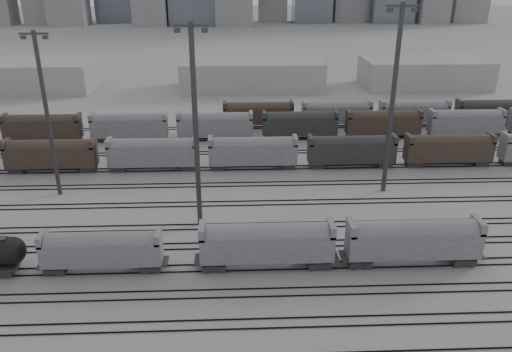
{
  "coord_description": "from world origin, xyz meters",
  "views": [
    {
      "loc": [
        5.19,
        -48.13,
        31.87
      ],
      "look_at": [
        7.98,
        18.9,
        4.0
      ],
      "focal_mm": 35.0,
      "sensor_mm": 36.0,
      "label": 1
    }
  ],
  "objects_px": {
    "hopper_car_b": "(267,242)",
    "light_mast_c": "(195,124)",
    "hopper_car_c": "(414,238)",
    "hopper_car_a": "(102,248)"
  },
  "relations": [
    {
      "from": "light_mast_c",
      "to": "hopper_car_b",
      "type": "bearing_deg",
      "value": -52.59
    },
    {
      "from": "hopper_car_b",
      "to": "light_mast_c",
      "type": "distance_m",
      "value": 17.34
    },
    {
      "from": "hopper_car_a",
      "to": "light_mast_c",
      "type": "height_order",
      "value": "light_mast_c"
    },
    {
      "from": "hopper_car_b",
      "to": "hopper_car_c",
      "type": "bearing_deg",
      "value": 0.0
    },
    {
      "from": "hopper_car_b",
      "to": "hopper_car_c",
      "type": "height_order",
      "value": "hopper_car_c"
    },
    {
      "from": "light_mast_c",
      "to": "hopper_car_c",
      "type": "bearing_deg",
      "value": -23.38
    },
    {
      "from": "hopper_car_a",
      "to": "hopper_car_b",
      "type": "xyz_separation_m",
      "value": [
        18.55,
        0.0,
        0.4
      ]
    },
    {
      "from": "hopper_car_c",
      "to": "hopper_car_a",
      "type": "bearing_deg",
      "value": -180.0
    },
    {
      "from": "hopper_car_b",
      "to": "light_mast_c",
      "type": "xyz_separation_m",
      "value": [
        -8.32,
        10.88,
        10.64
      ]
    },
    {
      "from": "hopper_car_a",
      "to": "light_mast_c",
      "type": "distance_m",
      "value": 18.57
    }
  ]
}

